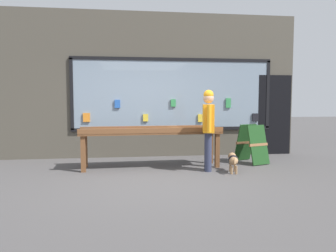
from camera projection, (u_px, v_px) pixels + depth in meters
ground_plane at (155, 178)px, 6.10m from camera, size 40.00×40.00×0.00m
shopfront_facade at (150, 86)px, 8.33m from camera, size 7.79×0.29×3.64m
display_table_main at (151, 135)px, 6.99m from camera, size 3.02×0.74×0.87m
person_browsing at (208, 124)px, 6.65m from camera, size 0.30×0.65×1.65m
small_dog at (233, 160)px, 6.54m from camera, size 0.27×0.59×0.37m
sandwich_board_sign at (252, 144)px, 7.53m from camera, size 0.67×0.83×0.87m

